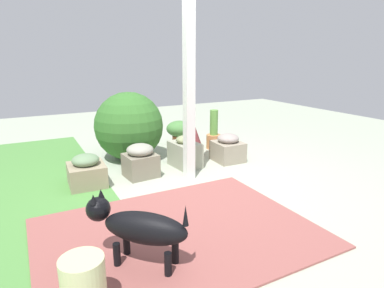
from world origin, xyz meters
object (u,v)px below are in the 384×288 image
object	(u,v)px
porch_pillar	(189,78)
stone_planter_far	(87,172)
terracotta_pot_spiky	(193,138)
dog	(138,226)
round_shrub	(129,126)
stone_planter_near	(185,153)
terracotta_pot_tall	(214,135)
stone_planter_mid	(140,161)
stone_planter_nearest	(228,148)
terracotta_pot_broad	(179,130)
ceramic_urn	(84,286)

from	to	relation	value
porch_pillar	stone_planter_far	distance (m)	1.68
terracotta_pot_spiky	dog	distance (m)	2.89
round_shrub	dog	distance (m)	2.71
round_shrub	stone_planter_near	bearing A→B (deg)	-140.68
stone_planter_far	terracotta_pot_tall	xyz separation A→B (m)	(0.69, -2.23, 0.06)
stone_planter_near	dog	bearing A→B (deg)	144.65
terracotta_pot_tall	terracotta_pot_spiky	bearing A→B (deg)	107.71
stone_planter_mid	stone_planter_near	bearing A→B (deg)	-82.64
porch_pillar	stone_planter_nearest	world-z (taller)	porch_pillar
stone_planter_nearest	stone_planter_near	bearing A→B (deg)	83.66
stone_planter_nearest	stone_planter_near	xyz separation A→B (m)	(0.08, 0.68, 0.01)
terracotta_pot_broad	round_shrub	bearing A→B (deg)	110.31
stone_planter_far	terracotta_pot_broad	world-z (taller)	terracotta_pot_broad
stone_planter_far	stone_planter_mid	bearing A→B (deg)	-91.06
round_shrub	ceramic_urn	bearing A→B (deg)	157.31
porch_pillar	stone_planter_far	size ratio (longest dim) A/B	5.36
dog	porch_pillar	bearing A→B (deg)	-39.06
stone_planter_mid	dog	world-z (taller)	dog
porch_pillar	terracotta_pot_tall	world-z (taller)	porch_pillar
stone_planter_nearest	round_shrub	xyz separation A→B (m)	(0.79, 1.26, 0.32)
dog	stone_planter_far	bearing A→B (deg)	1.32
terracotta_pot_broad	terracotta_pot_tall	xyz separation A→B (m)	(-0.48, -0.41, -0.03)
round_shrub	terracotta_pot_tall	size ratio (longest dim) A/B	1.55
stone_planter_nearest	terracotta_pot_tall	size ratio (longest dim) A/B	0.66
round_shrub	ceramic_urn	world-z (taller)	round_shrub
porch_pillar	terracotta_pot_tall	xyz separation A→B (m)	(1.04, -1.01, -1.04)
stone_planter_near	dog	distance (m)	2.31
terracotta_pot_broad	porch_pillar	bearing A→B (deg)	158.62
stone_planter_mid	stone_planter_far	distance (m)	0.68
porch_pillar	round_shrub	xyz separation A→B (m)	(1.14, 0.43, -0.77)
stone_planter_mid	stone_planter_far	size ratio (longest dim) A/B	0.92
round_shrub	terracotta_pot_broad	distance (m)	1.12
porch_pillar	dog	bearing A→B (deg)	140.94
porch_pillar	stone_planter_nearest	bearing A→B (deg)	-67.22
stone_planter_near	terracotta_pot_tall	bearing A→B (deg)	-54.38
stone_planter_nearest	terracotta_pot_spiky	distance (m)	0.62
terracotta_pot_broad	ceramic_urn	distance (m)	3.96
stone_planter_nearest	stone_planter_mid	world-z (taller)	stone_planter_mid
stone_planter_mid	terracotta_pot_tall	distance (m)	1.70
stone_planter_mid	ceramic_urn	bearing A→B (deg)	152.34
stone_planter_nearest	ceramic_urn	xyz separation A→B (m)	(-2.10, 2.47, -0.01)
terracotta_pot_tall	dog	size ratio (longest dim) A/B	0.97
porch_pillar	terracotta_pot_spiky	size ratio (longest dim) A/B	4.47
stone_planter_near	terracotta_pot_spiky	xyz separation A→B (m)	(0.46, -0.37, 0.07)
terracotta_pot_spiky	terracotta_pot_tall	size ratio (longest dim) A/B	0.87
round_shrub	stone_planter_mid	bearing A→B (deg)	171.97
stone_planter_mid	dog	size ratio (longest dim) A/B	0.65
ceramic_urn	stone_planter_far	bearing A→B (deg)	-11.09
stone_planter_near	terracotta_pot_tall	xyz separation A→B (m)	(0.61, -0.85, 0.03)
porch_pillar	stone_planter_far	world-z (taller)	porch_pillar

